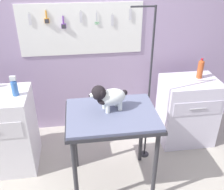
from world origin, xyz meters
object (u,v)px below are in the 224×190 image
(cabinet_right, at_px, (187,111))
(soda_bottle, at_px, (200,69))
(grooming_table, at_px, (112,121))
(dog, at_px, (108,97))
(grooming_arm, at_px, (148,96))
(detangler_spray, at_px, (14,87))

(cabinet_right, bearing_deg, soda_bottle, 27.14)
(grooming_table, xyz_separation_m, dog, (-0.03, 0.05, 0.25))
(grooming_arm, xyz_separation_m, cabinet_right, (0.62, 0.27, -0.41))
(dog, bearing_deg, soda_bottle, 27.36)
(grooming_arm, height_order, detangler_spray, grooming_arm)
(soda_bottle, bearing_deg, grooming_table, -150.11)
(cabinet_right, distance_m, soda_bottle, 0.57)
(grooming_table, distance_m, cabinet_right, 1.30)
(dog, height_order, detangler_spray, dog)
(grooming_table, distance_m, dog, 0.25)
(grooming_arm, distance_m, dog, 0.60)
(dog, height_order, cabinet_right, dog)
(grooming_arm, height_order, soda_bottle, grooming_arm)
(grooming_table, bearing_deg, grooming_arm, 38.28)
(grooming_table, relative_size, grooming_arm, 0.49)
(dog, relative_size, soda_bottle, 1.49)
(dog, xyz_separation_m, cabinet_right, (1.10, 0.57, -0.61))
(grooming_table, xyz_separation_m, detangler_spray, (-0.95, 0.42, 0.23))
(grooming_table, distance_m, soda_bottle, 1.39)
(soda_bottle, bearing_deg, cabinet_right, -152.86)
(dog, bearing_deg, detangler_spray, 158.63)
(grooming_table, relative_size, cabinet_right, 1.03)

